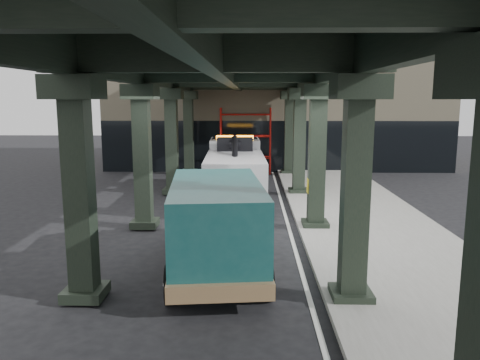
# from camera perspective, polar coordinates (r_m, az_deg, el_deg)

# --- Properties ---
(ground) EXTENTS (90.00, 90.00, 0.00)m
(ground) POSITION_cam_1_polar(r_m,az_deg,el_deg) (14.65, -0.07, -8.09)
(ground) COLOR black
(ground) RESTS_ON ground
(sidewalk) EXTENTS (5.00, 40.00, 0.15)m
(sidewalk) POSITION_cam_1_polar(r_m,az_deg,el_deg) (17.05, 15.49, -5.61)
(sidewalk) COLOR gray
(sidewalk) RESTS_ON ground
(lane_stripe) EXTENTS (0.12, 38.00, 0.01)m
(lane_stripe) POSITION_cam_1_polar(r_m,az_deg,el_deg) (16.61, 6.02, -5.95)
(lane_stripe) COLOR silver
(lane_stripe) RESTS_ON ground
(viaduct) EXTENTS (7.40, 32.00, 6.40)m
(viaduct) POSITION_cam_1_polar(r_m,az_deg,el_deg) (15.98, -1.35, 13.25)
(viaduct) COLOR black
(viaduct) RESTS_ON ground
(building) EXTENTS (22.00, 10.00, 8.00)m
(building) POSITION_cam_1_polar(r_m,az_deg,el_deg) (33.98, 4.22, 8.93)
(building) COLOR #C6B793
(building) RESTS_ON ground
(scaffolding) EXTENTS (3.08, 0.88, 4.00)m
(scaffolding) POSITION_cam_1_polar(r_m,az_deg,el_deg) (28.68, 0.69, 5.02)
(scaffolding) COLOR red
(scaffolding) RESTS_ON ground
(tow_truck) EXTENTS (2.87, 8.84, 2.87)m
(tow_truck) POSITION_cam_1_polar(r_m,az_deg,el_deg) (21.71, -0.63, 1.59)
(tow_truck) COLOR black
(tow_truck) RESTS_ON ground
(towed_van) EXTENTS (2.95, 6.24, 2.45)m
(towed_van) POSITION_cam_1_polar(r_m,az_deg,el_deg) (12.27, -2.94, -5.26)
(towed_van) COLOR #134645
(towed_van) RESTS_ON ground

